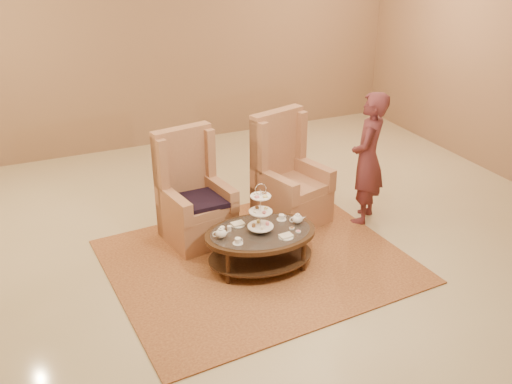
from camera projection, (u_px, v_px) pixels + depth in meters
name	position (u px, v px, depth m)	size (l,w,h in m)	color
ground	(268.00, 264.00, 6.05)	(8.00, 8.00, 0.00)	beige
ceiling	(268.00, 264.00, 6.05)	(8.00, 8.00, 0.02)	beige
wall_back	(157.00, 33.00, 8.59)	(8.00, 0.04, 3.50)	#977252
rug	(257.00, 261.00, 6.10)	(3.17, 2.70, 0.02)	#B0763E
tea_table	(260.00, 238.00, 5.86)	(1.25, 0.94, 0.97)	black
armchair_left	(193.00, 203.00, 6.40)	(0.79, 0.81, 1.27)	#B17853
armchair_right	(287.00, 185.00, 6.81)	(0.88, 0.90, 1.32)	#B17853
person	(368.00, 159.00, 6.62)	(0.68, 0.68, 1.59)	#5B272B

